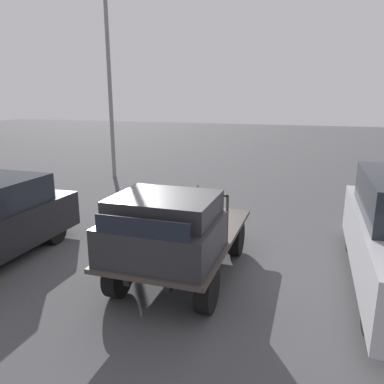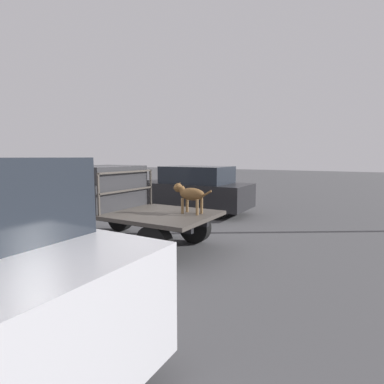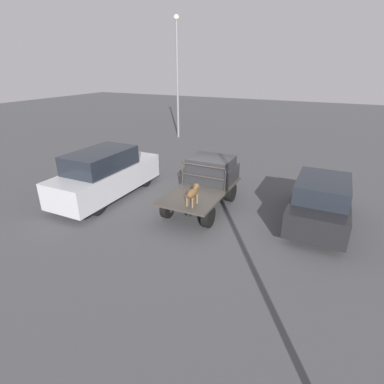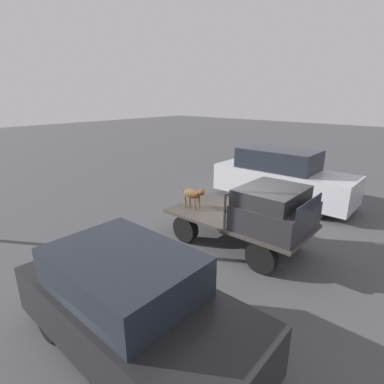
# 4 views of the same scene
# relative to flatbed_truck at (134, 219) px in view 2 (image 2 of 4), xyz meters

# --- Properties ---
(ground_plane) EXTENTS (80.00, 80.00, 0.00)m
(ground_plane) POSITION_rel_flatbed_truck_xyz_m (0.00, 0.00, -0.58)
(ground_plane) COLOR #474749
(flatbed_truck) EXTENTS (3.79, 1.91, 0.80)m
(flatbed_truck) POSITION_rel_flatbed_truck_xyz_m (0.00, 0.00, 0.00)
(flatbed_truck) COLOR black
(flatbed_truck) RESTS_ON ground
(truck_cab) EXTENTS (1.60, 1.79, 0.99)m
(truck_cab) POSITION_rel_flatbed_truck_xyz_m (1.01, 0.00, 0.69)
(truck_cab) COLOR #28282B
(truck_cab) RESTS_ON flatbed_truck
(truck_headboard) EXTENTS (0.04, 1.79, 0.89)m
(truck_headboard) POSITION_rel_flatbed_truck_xyz_m (0.17, 0.00, 0.81)
(truck_headboard) COLOR #3D3833
(truck_headboard) RESTS_ON flatbed_truck
(dog) EXTENTS (0.95, 0.27, 0.67)m
(dog) POSITION_rel_flatbed_truck_xyz_m (-1.32, -0.28, 0.64)
(dog) COLOR brown
(dog) RESTS_ON flatbed_truck
(parked_sedan) EXTENTS (4.16, 1.81, 1.67)m
(parked_sedan) POSITION_rel_flatbed_truck_xyz_m (0.74, -4.13, 0.25)
(parked_sedan) COLOR black
(parked_sedan) RESTS_ON ground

